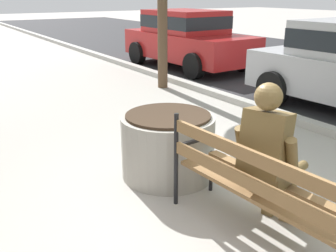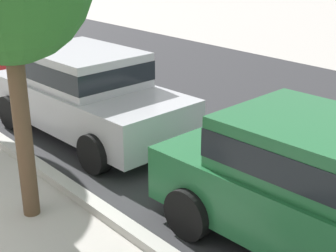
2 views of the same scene
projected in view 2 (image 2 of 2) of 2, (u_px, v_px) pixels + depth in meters
name	position (u px, v px, depth m)	size (l,w,h in m)	color
street_surface	(265.00, 117.00, 9.87)	(60.00, 9.00, 0.01)	#2D2D30
curb_stone	(65.00, 185.00, 7.01)	(60.00, 0.20, 0.12)	#B2AFA8
parked_car_silver	(86.00, 91.00, 8.70)	(4.17, 2.07, 1.56)	#B7B7BC
parked_car_green	(329.00, 188.00, 5.27)	(4.17, 2.07, 1.56)	#236638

